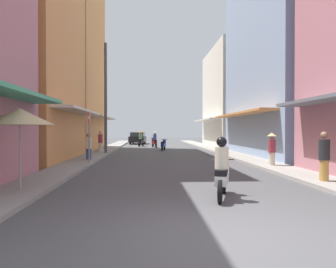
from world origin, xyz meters
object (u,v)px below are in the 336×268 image
(motorbike_blue, at_px, (163,145))
(pedestrian_midway, at_px, (272,148))
(motorbike_black, at_px, (141,140))
(vendor_umbrella, at_px, (20,117))
(pedestrian_foreground, at_px, (324,158))
(parked_car, at_px, (138,138))
(utility_pole, at_px, (106,98))
(pedestrian_crossing, at_px, (100,142))
(motorbike_maroon, at_px, (154,140))
(motorbike_white, at_px, (222,171))
(pedestrian_far, at_px, (89,147))
(street_sign_no_entry, at_px, (89,130))

(motorbike_blue, relative_size, pedestrian_midway, 1.10)
(motorbike_black, bearing_deg, vendor_umbrella, -96.37)
(pedestrian_foreground, bearing_deg, vendor_umbrella, -174.70)
(parked_car, distance_m, utility_pole, 17.02)
(parked_car, distance_m, vendor_umbrella, 30.39)
(motorbike_black, xyz_separation_m, pedestrian_crossing, (-2.81, -9.57, 0.13))
(motorbike_maroon, relative_size, pedestrian_foreground, 1.05)
(pedestrian_foreground, bearing_deg, motorbike_white, -154.24)
(pedestrian_far, xyz_separation_m, utility_pole, (0.28, 4.94, 3.24))
(pedestrian_midway, distance_m, utility_pole, 12.44)
(pedestrian_midway, bearing_deg, motorbike_maroon, 106.78)
(parked_car, distance_m, pedestrian_far, 21.65)
(motorbike_maroon, bearing_deg, motorbike_black, 121.19)
(motorbike_blue, distance_m, pedestrian_far, 9.81)
(motorbike_white, xyz_separation_m, vendor_umbrella, (-5.40, 0.95, 1.40))
(pedestrian_foreground, distance_m, street_sign_no_entry, 10.45)
(motorbike_maroon, xyz_separation_m, parked_car, (-1.90, 8.00, 0.04))
(pedestrian_crossing, distance_m, utility_pole, 3.49)
(motorbike_blue, height_order, pedestrian_crossing, pedestrian_crossing)
(motorbike_white, distance_m, pedestrian_crossing, 16.83)
(pedestrian_far, relative_size, pedestrian_foreground, 0.92)
(utility_pole, xyz_separation_m, street_sign_no_entry, (0.10, -6.82, -2.31))
(motorbike_blue, xyz_separation_m, utility_pole, (-4.28, -3.75, 3.52))
(pedestrian_far, bearing_deg, utility_pole, 86.79)
(motorbike_black, bearing_deg, pedestrian_far, -99.03)
(parked_car, height_order, pedestrian_crossing, pedestrian_crossing)
(motorbike_black, bearing_deg, pedestrian_midway, -71.36)
(pedestrian_midway, relative_size, pedestrian_foreground, 0.96)
(pedestrian_crossing, bearing_deg, parked_car, 81.52)
(motorbike_black, bearing_deg, street_sign_no_entry, -96.89)
(motorbike_blue, distance_m, motorbike_maroon, 4.92)
(motorbike_blue, xyz_separation_m, parked_car, (-2.57, 12.87, 0.24))
(pedestrian_midway, relative_size, vendor_umbrella, 0.69)
(motorbike_black, relative_size, pedestrian_foreground, 1.04)
(pedestrian_crossing, bearing_deg, motorbike_maroon, 60.21)
(parked_car, height_order, pedestrian_far, pedestrian_far)
(motorbike_maroon, xyz_separation_m, motorbike_black, (-1.37, 2.26, 0.00))
(vendor_umbrella, bearing_deg, pedestrian_far, 88.51)
(motorbike_black, relative_size, vendor_umbrella, 0.75)
(utility_pole, bearing_deg, vendor_umbrella, -92.11)
(motorbike_maroon, relative_size, pedestrian_far, 1.14)
(motorbike_blue, xyz_separation_m, motorbike_maroon, (-0.67, 4.87, 0.20))
(motorbike_blue, distance_m, pedestrian_midway, 12.86)
(street_sign_no_entry, bearing_deg, vendor_umbrella, -95.04)
(parked_car, height_order, vendor_umbrella, vendor_umbrella)
(pedestrian_far, distance_m, street_sign_no_entry, 2.13)
(vendor_umbrella, bearing_deg, pedestrian_crossing, 90.28)
(motorbike_blue, relative_size, street_sign_no_entry, 0.67)
(parked_car, relative_size, street_sign_no_entry, 1.60)
(pedestrian_crossing, bearing_deg, motorbike_black, 73.61)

